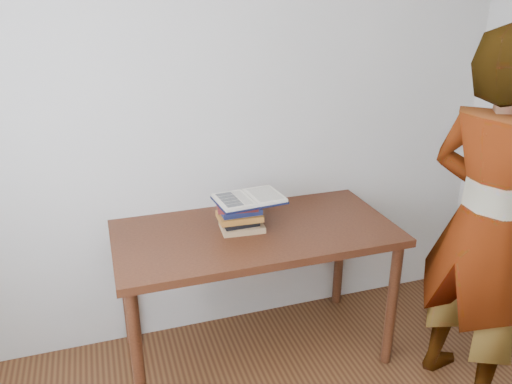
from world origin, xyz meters
name	(u,v)px	position (x,y,z in m)	size (l,w,h in m)	color
room_shell	(366,167)	(-0.08, 0.01, 1.63)	(3.54, 3.54, 2.62)	#BAB8B0
desk	(255,245)	(0.11, 1.38, 0.71)	(1.50, 0.75, 0.81)	#4B2512
book_stack	(239,216)	(0.03, 1.41, 0.88)	(0.26, 0.21, 0.15)	#A18953
open_book	(249,199)	(0.09, 1.42, 0.97)	(0.37, 0.28, 0.03)	black
reader	(486,228)	(1.08, 0.79, 0.94)	(0.69, 0.45, 1.88)	tan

